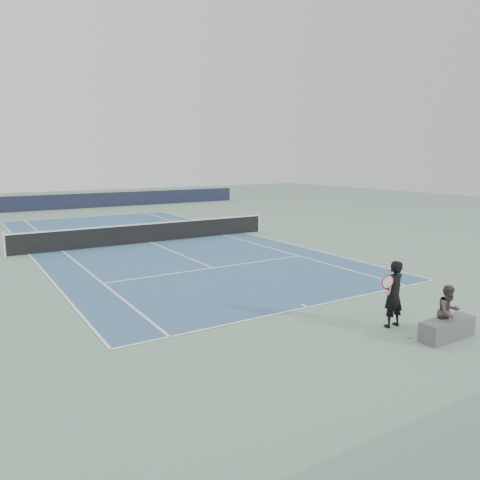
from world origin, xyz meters
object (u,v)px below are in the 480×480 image
tennis_player (393,294)px  spectator_bench (448,320)px  tennis_net (150,232)px  tennis_ball (408,337)px

tennis_player → spectator_bench: bearing=-69.7°
spectator_bench → tennis_net: bearing=94.6°
tennis_player → tennis_ball: 1.11m
tennis_ball → spectator_bench: bearing=-32.7°
tennis_ball → spectator_bench: spectator_bench is taller
tennis_net → spectator_bench: 15.34m
tennis_ball → tennis_player: bearing=68.9°
tennis_player → tennis_net: bearing=93.2°
tennis_net → tennis_ball: size_ratio=190.40×
tennis_player → tennis_ball: bearing=-111.1°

